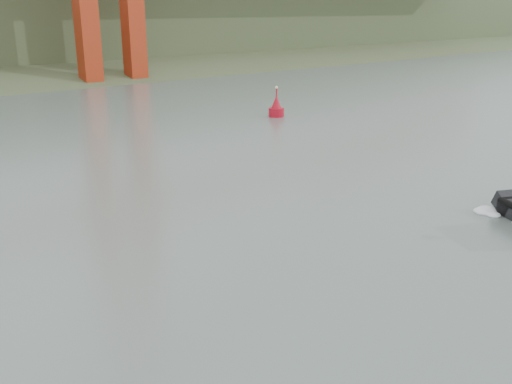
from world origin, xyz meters
TOP-DOWN VIEW (x-y plane):
  - ground at (0.00, 0.00)m, footprint 400.00×400.00m
  - nav_buoy at (22.29, 34.88)m, footprint 1.75×1.75m

SIDE VIEW (x-z plane):
  - ground at x=0.00m, z-range 0.00..0.00m
  - nav_buoy at x=22.29m, z-range -0.86..2.78m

